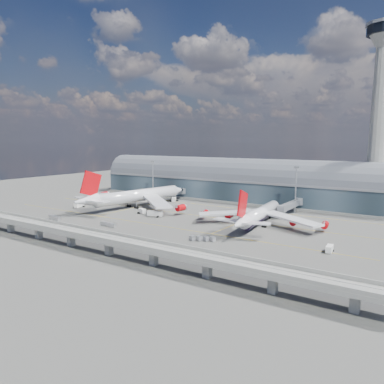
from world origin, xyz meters
The scene contains 20 objects.
ground centered at (0.00, 0.00, 0.00)m, with size 500.00×500.00×0.00m, color #474744.
taxi_lines centered at (0.00, 22.11, 0.01)m, with size 200.00×80.12×0.01m.
terminal centered at (0.00, 77.99, 11.34)m, with size 200.00×30.00×28.00m.
control_tower centered at (85.00, 83.00, 51.64)m, with size 19.00×19.00×103.00m.
guideway centered at (0.00, -55.00, 5.29)m, with size 220.00×8.50×7.20m.
floodlight_mast_left centered at (-50.00, 55.00, 13.63)m, with size 3.00×0.70×25.70m.
floodlight_mast_right centered at (50.00, 55.00, 13.63)m, with size 3.00×0.70×25.70m.
airliner_left centered at (-35.03, 19.75, 6.92)m, with size 75.30×79.26×24.22m.
airliner_right centered at (45.95, 15.43, 5.26)m, with size 61.22×64.01×20.30m.
jet_bridge_left centered at (-31.08, 53.12, 5.18)m, with size 4.40×28.00×7.25m.
jet_bridge_right centered at (49.28, 51.18, 5.18)m, with size 4.40×32.00×7.25m.
service_truck_0 centered at (-62.67, 1.29, 1.58)m, with size 4.42×7.75×3.05m.
service_truck_1 centered at (-18.92, 7.58, 1.40)m, with size 5.25×3.77×2.77m.
service_truck_2 centered at (-8.12, 5.28, 1.57)m, with size 8.63×4.60×3.01m.
service_truck_3 centered at (83.63, -9.78, 1.30)m, with size 2.51×5.39×2.54m.
service_truck_4 centered at (29.39, 36.47, 1.50)m, with size 3.46×5.53×2.97m.
service_truck_5 centered at (-28.43, 49.94, 1.46)m, with size 4.96×6.26×2.86m.
cargo_train_0 centered at (-45.09, -28.93, 1.01)m, with size 8.83×2.90×1.94m.
cargo_train_1 centered at (-12.41, -24.03, 0.90)m, with size 10.53×3.04×1.73m.
cargo_train_2 centered at (37.75, -21.64, 0.94)m, with size 10.57×5.81×1.80m.
Camera 1 is at (113.61, -144.62, 39.75)m, focal length 35.00 mm.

